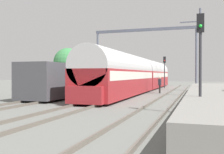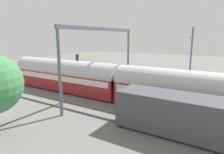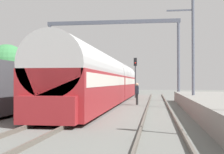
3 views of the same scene
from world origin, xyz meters
name	(u,v)px [view 3 (image 3 of 3)]	position (x,y,z in m)	size (l,w,h in m)	color
ground	(68,119)	(0.00, 0.00, 0.00)	(120.00, 120.00, 0.00)	slate
track_west	(68,118)	(0.00, 0.00, 0.08)	(1.52, 60.00, 0.16)	#615950
track_east	(160,119)	(4.37, 0.00, 0.08)	(1.52, 60.00, 0.16)	#615950
passenger_train	(109,80)	(0.00, 13.29, 1.97)	(2.93, 32.85, 3.82)	maroon
freight_car	(18,87)	(-4.37, 3.90, 1.47)	(2.80, 13.00, 2.70)	#47474C
person_crossing	(137,92)	(2.73, 10.23, 1.03)	(0.27, 0.42, 1.73)	black
railway_signal_far	(135,72)	(1.92, 20.93, 2.95)	(0.36, 0.30, 4.57)	#2D2D33
catenary_gantry	(112,43)	(0.00, 15.56, 5.68)	(13.13, 0.28, 7.86)	#565B6B
catenary_pole_east_mid	(192,48)	(6.72, 7.41, 4.15)	(1.90, 0.20, 8.00)	#565B6B
tree_west_background	(7,64)	(-11.45, 16.64, 3.77)	(4.10, 4.10, 5.83)	#4C3826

